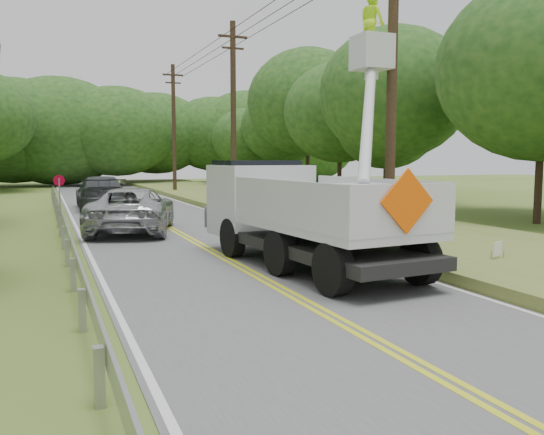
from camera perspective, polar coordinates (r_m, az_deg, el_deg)
name	(u,v)px	position (r m, az deg, el deg)	size (l,w,h in m)	color
ground	(454,386)	(7.62, 17.78, -15.79)	(140.00, 140.00, 0.00)	#47631F
road	(187,238)	(20.13, -8.53, -2.01)	(7.20, 96.00, 0.03)	#535356
guardrail	(64,224)	(20.44, -20.18, -0.66)	(0.18, 48.00, 0.77)	#9B9DA2
utility_poles	(284,99)	(24.51, 1.26, 11.79)	(1.60, 43.30, 10.00)	black
tall_grass_verge	(363,225)	(22.81, 9.09, -0.73)	(7.00, 96.00, 0.30)	olive
treeline_right	(395,101)	(36.31, 12.25, 11.39)	(11.63, 52.77, 11.75)	#332319
treeline_horizon	(98,132)	(61.66, -17.13, 8.25)	(58.19, 14.41, 11.76)	#193F17
bucket_truck	(293,199)	(15.43, 2.14, 1.85)	(4.81, 7.99, 7.47)	black
suv_silver	(133,210)	(21.95, -13.84, 0.77)	(2.79, 6.04, 1.68)	#AAABB1
suv_darkgrey	(101,192)	(32.60, -16.84, 2.44)	(2.51, 6.18, 1.79)	#3D4145
stop_sign_permanent	(60,194)	(23.88, -20.57, 2.22)	(0.45, 0.09, 2.13)	#9B9DA2
yard_sign	(498,250)	(15.21, 21.74, -3.04)	(0.46, 0.24, 0.72)	white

